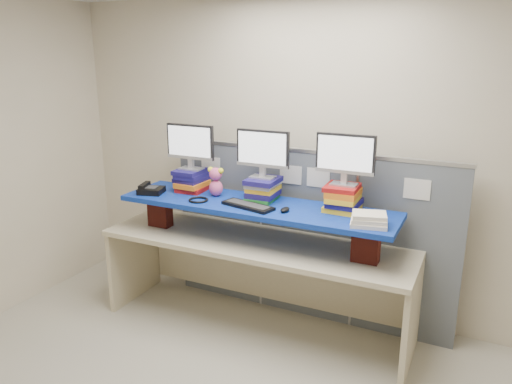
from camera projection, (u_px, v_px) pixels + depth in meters
The scene contains 18 objects.
room at pixel (192, 230), 2.68m from camera, with size 5.00×4.00×2.80m.
cubicle_partition at pixel (307, 234), 4.38m from camera, with size 2.60×0.06×1.53m.
desk at pixel (256, 258), 4.21m from camera, with size 2.65×0.82×0.80m.
brick_pier_left at pixel (160, 211), 4.46m from camera, with size 0.20×0.11×0.27m, color maroon.
brick_pier_right at pixel (366, 244), 3.70m from camera, with size 0.20×0.11×0.27m, color maroon.
blue_board at pixel (256, 206), 4.08m from camera, with size 2.32×0.58×0.04m, color navy.
book_stack_left at pixel (192, 180), 4.44m from camera, with size 0.26×0.30×0.19m.
book_stack_center at pixel (263, 189), 4.15m from camera, with size 0.26×0.32×0.19m.
book_stack_right at pixel (343, 198), 3.87m from camera, with size 0.27×0.31×0.21m.
monitor_left at pixel (190, 144), 4.35m from camera, with size 0.46×0.13×0.40m.
monitor_center at pixel (263, 151), 4.06m from camera, with size 0.46×0.13×0.40m.
monitor_right at pixel (345, 156), 3.78m from camera, with size 0.46×0.13×0.40m.
keyboard at pixel (248, 206), 3.98m from camera, with size 0.47×0.24×0.03m.
mouse at pixel (285, 210), 3.87m from camera, with size 0.06×0.11×0.04m, color black.
desk_phone at pixel (150, 190), 4.37m from camera, with size 0.25×0.24×0.09m.
headset at pixel (198, 200), 4.15m from camera, with size 0.16×0.16×0.02m, color black.
plush_toy at pixel (216, 181), 4.26m from camera, with size 0.15×0.11×0.25m.
binder_stack at pixel (369, 220), 3.56m from camera, with size 0.30×0.26×0.09m.
Camera 1 is at (1.42, -2.11, 2.33)m, focal length 35.00 mm.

